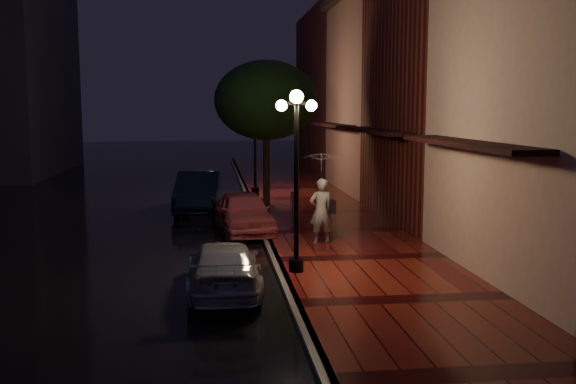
# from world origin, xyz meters

# --- Properties ---
(ground) EXTENTS (120.00, 120.00, 0.00)m
(ground) POSITION_xyz_m (0.00, 0.00, 0.00)
(ground) COLOR black
(ground) RESTS_ON ground
(sidewalk) EXTENTS (4.50, 60.00, 0.15)m
(sidewalk) POSITION_xyz_m (2.25, 0.00, 0.07)
(sidewalk) COLOR #480C0E
(sidewalk) RESTS_ON ground
(curb) EXTENTS (0.25, 60.00, 0.15)m
(curb) POSITION_xyz_m (0.00, 0.00, 0.07)
(curb) COLOR #595451
(curb) RESTS_ON ground
(storefront_mid) EXTENTS (5.00, 8.00, 11.00)m
(storefront_mid) POSITION_xyz_m (7.00, 2.00, 5.50)
(storefront_mid) COLOR #511914
(storefront_mid) RESTS_ON ground
(storefront_far) EXTENTS (5.00, 8.00, 9.00)m
(storefront_far) POSITION_xyz_m (7.00, 10.00, 4.50)
(storefront_far) COLOR #8C5951
(storefront_far) RESTS_ON ground
(storefront_extra) EXTENTS (5.00, 12.00, 10.00)m
(storefront_extra) POSITION_xyz_m (7.00, 20.00, 5.00)
(storefront_extra) COLOR #511914
(storefront_extra) RESTS_ON ground
(streetlamp_near) EXTENTS (0.96, 0.36, 4.31)m
(streetlamp_near) POSITION_xyz_m (0.35, -5.00, 2.60)
(streetlamp_near) COLOR black
(streetlamp_near) RESTS_ON sidewalk
(streetlamp_far) EXTENTS (0.96, 0.36, 4.31)m
(streetlamp_far) POSITION_xyz_m (0.35, 9.00, 2.60)
(streetlamp_far) COLOR black
(streetlamp_far) RESTS_ON sidewalk
(street_tree) EXTENTS (4.16, 4.16, 5.80)m
(street_tree) POSITION_xyz_m (0.61, 5.99, 4.24)
(street_tree) COLOR black
(street_tree) RESTS_ON sidewalk
(pink_car) EXTENTS (2.04, 4.17, 1.37)m
(pink_car) POSITION_xyz_m (-0.60, 0.72, 0.69)
(pink_car) COLOR #C35058
(pink_car) RESTS_ON ground
(navy_car) EXTENTS (1.91, 4.80, 1.55)m
(navy_car) POSITION_xyz_m (-2.14, 5.39, 0.78)
(navy_car) COLOR black
(navy_car) RESTS_ON ground
(silver_car) EXTENTS (1.59, 3.90, 1.13)m
(silver_car) POSITION_xyz_m (-1.41, -6.06, 0.56)
(silver_car) COLOR #A0A0A7
(silver_car) RESTS_ON ground
(woman_with_umbrella) EXTENTS (1.10, 1.12, 2.65)m
(woman_with_umbrella) POSITION_xyz_m (1.49, -1.89, 1.90)
(woman_with_umbrella) COLOR white
(woman_with_umbrella) RESTS_ON sidewalk
(parking_meter) EXTENTS (0.12, 0.09, 1.18)m
(parking_meter) POSITION_xyz_m (1.00, 0.77, 0.86)
(parking_meter) COLOR black
(parking_meter) RESTS_ON sidewalk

